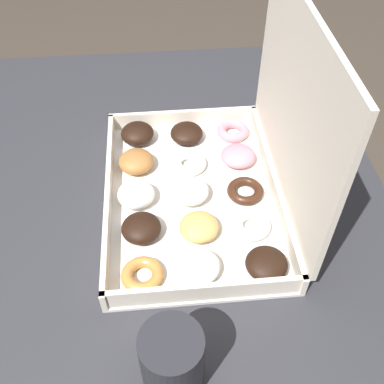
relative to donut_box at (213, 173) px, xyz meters
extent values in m
plane|color=#42382D|center=(0.00, -0.11, -0.83)|extent=(8.00, 8.00, 0.00)
cube|color=#2D2D33|center=(0.00, -0.11, -0.07)|extent=(0.99, 0.83, 0.03)
cylinder|color=#2D2D33|center=(-0.44, -0.47, -0.46)|extent=(0.06, 0.06, 0.74)
cylinder|color=#2D2D33|center=(-0.44, 0.26, -0.46)|extent=(0.06, 0.06, 0.74)
cube|color=silver|center=(0.00, -0.03, -0.06)|extent=(0.40, 0.29, 0.01)
cube|color=beige|center=(0.00, -0.17, -0.04)|extent=(0.40, 0.01, 0.03)
cube|color=beige|center=(0.00, 0.10, -0.04)|extent=(0.40, 0.01, 0.03)
cube|color=beige|center=(-0.19, -0.03, -0.04)|extent=(0.01, 0.29, 0.03)
cube|color=beige|center=(0.19, -0.03, -0.04)|extent=(0.01, 0.29, 0.03)
cube|color=beige|center=(0.00, 0.11, 0.12)|extent=(0.40, 0.01, 0.28)
ellipsoid|color=black|center=(-0.15, -0.12, -0.04)|extent=(0.06, 0.06, 0.03)
ellipsoid|color=#9E6633|center=(-0.08, -0.13, -0.04)|extent=(0.06, 0.06, 0.03)
ellipsoid|color=white|center=(0.00, -0.13, -0.04)|extent=(0.06, 0.06, 0.04)
ellipsoid|color=black|center=(0.07, -0.12, -0.04)|extent=(0.06, 0.06, 0.03)
torus|color=#B77A38|center=(0.15, -0.12, -0.04)|extent=(0.06, 0.06, 0.02)
ellipsoid|color=black|center=(-0.15, -0.03, -0.04)|extent=(0.06, 0.06, 0.03)
torus|color=white|center=(-0.07, -0.03, -0.04)|extent=(0.06, 0.06, 0.02)
ellipsoid|color=white|center=(0.00, -0.04, -0.04)|extent=(0.06, 0.06, 0.03)
ellipsoid|color=tan|center=(0.08, -0.03, -0.04)|extent=(0.06, 0.06, 0.03)
ellipsoid|color=white|center=(0.15, -0.04, -0.04)|extent=(0.06, 0.06, 0.03)
torus|color=pink|center=(-0.15, 0.06, -0.04)|extent=(0.06, 0.06, 0.02)
ellipsoid|color=pink|center=(-0.08, 0.06, -0.04)|extent=(0.06, 0.06, 0.03)
torus|color=#381E11|center=(0.00, 0.06, -0.05)|extent=(0.06, 0.06, 0.02)
torus|color=white|center=(0.08, 0.05, -0.04)|extent=(0.06, 0.06, 0.02)
ellipsoid|color=black|center=(0.16, 0.06, -0.04)|extent=(0.06, 0.06, 0.03)
cylinder|color=#232328|center=(0.30, -0.08, -0.01)|extent=(0.07, 0.07, 0.11)
cylinder|color=black|center=(0.30, -0.08, 0.04)|extent=(0.06, 0.06, 0.01)
camera|label=1|loc=(0.51, -0.08, 0.51)|focal=42.00mm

